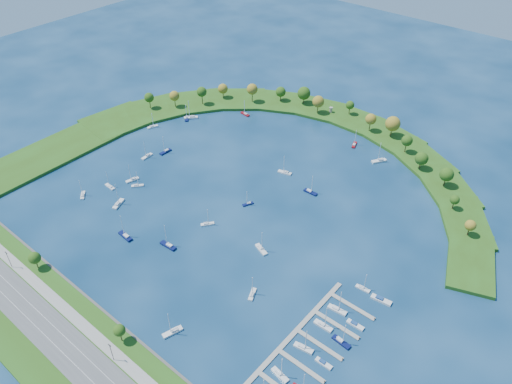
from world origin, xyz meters
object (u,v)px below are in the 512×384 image
Objects in this scene: moored_boat_4 at (153,126)px; docked_boat_8 at (337,309)px; moored_boat_8 at (83,195)px; docked_boat_7 at (341,341)px; moored_boat_5 at (245,114)px; moored_boat_1 at (125,236)px; moored_boat_12 at (191,117)px; moored_boat_19 at (261,249)px; moored_boat_0 at (252,294)px; moored_boat_3 at (166,151)px; moored_boat_16 at (354,144)px; docked_boat_10 at (363,288)px; harbor_tower at (331,110)px; dock_system at (302,349)px; docked_boat_6 at (323,325)px; moored_boat_9 at (285,172)px; moored_boat_14 at (147,156)px; moored_boat_15 at (132,179)px; docked_boat_11 at (381,300)px; moored_boat_13 at (207,224)px; moored_boat_6 at (173,331)px; moored_boat_18 at (379,160)px; moored_boat_2 at (118,204)px; moored_boat_11 at (187,118)px; moored_boat_20 at (248,203)px; moored_boat_7 at (310,192)px; docked_boat_4 at (303,347)px; docked_boat_5 at (324,363)px; moored_boat_21 at (137,185)px; moored_boat_10 at (110,186)px; moored_boat_17 at (168,245)px; docked_boat_9 at (355,325)px.

docked_boat_8 reaches higher than moored_boat_4.
moored_boat_8 is 169.61m from docked_boat_7.
moored_boat_8 is at bearing 93.23° from moored_boat_5.
moored_boat_12 is (-64.15, 110.21, 0.01)m from moored_boat_1.
moored_boat_0 is at bearing -38.19° from moored_boat_19.
moored_boat_3 reaches higher than moored_boat_16.
harbor_tower is at bearing 123.97° from docked_boat_10.
docked_boat_6 is at bearing 89.23° from dock_system.
moored_boat_9 reaches higher than moored_boat_0.
moored_boat_15 is (12.94, -22.42, -0.01)m from moored_boat_14.
docked_boat_11 is at bearing 157.88° from moored_boat_5.
dock_system is at bearing -72.19° from moored_boat_13.
moored_boat_6 reaches higher than docked_boat_10.
moored_boat_18 reaches higher than moored_boat_14.
moored_boat_18 reaches higher than moored_boat_2.
moored_boat_11 is 1.00× the size of moored_boat_15.
moored_boat_19 is 37.43m from moored_boat_20.
harbor_tower is at bearing 34.98° from moored_boat_16.
moored_boat_13 is at bearing -115.75° from moored_boat_7.
dock_system is 17.22m from docked_boat_7.
moored_boat_5 is at bearing 80.87° from moored_boat_16.
docked_boat_7 reaches higher than docked_boat_4.
moored_boat_6 reaches higher than moored_boat_11.
dock_system is at bearing -14.04° from moored_boat_19.
docked_boat_4 is 1.67× the size of docked_boat_5.
moored_boat_1 reaches higher than moored_boat_21.
moored_boat_3 is 34.74m from moored_boat_15.
docked_boat_10 is at bearing 134.15° from moored_boat_9.
dock_system is at bearing -123.87° from docked_boat_7.
moored_boat_14 is at bearing -118.45° from moored_boat_4.
moored_boat_8 is at bearing -143.06° from moored_boat_19.
docked_boat_7 is (95.98, -17.35, 0.05)m from moored_boat_13.
moored_boat_19 reaches higher than moored_boat_11.
moored_boat_6 is at bearing -148.78° from dock_system.
moored_boat_3 is 142.96m from moored_boat_6.
moored_boat_12 reaches higher than moored_boat_1.
moored_boat_4 is 0.86× the size of docked_boat_8.
docked_boat_6 is at bearing -95.92° from docked_boat_8.
moored_boat_10 is at bearing -36.75° from moored_boat_20.
moored_boat_18 is at bearing 1.48° from moored_boat_21.
moored_boat_19 is at bearing -143.34° from moored_boat_1.
moored_boat_17 is 145.94m from moored_boat_18.
docked_boat_11 is at bearing -49.21° from harbor_tower.
moored_boat_6 is at bearing -128.60° from docked_boat_10.
docked_boat_9 is at bearing -87.86° from moored_boat_4.
docked_boat_7 reaches higher than moored_boat_13.
docked_boat_7 is at bearing -90.89° from moored_boat_4.
moored_boat_5 is at bearing -16.83° from moored_boat_2.
moored_boat_1 is at bearing -171.44° from docked_boat_6.
moored_boat_11 is 1.10× the size of moored_boat_13.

